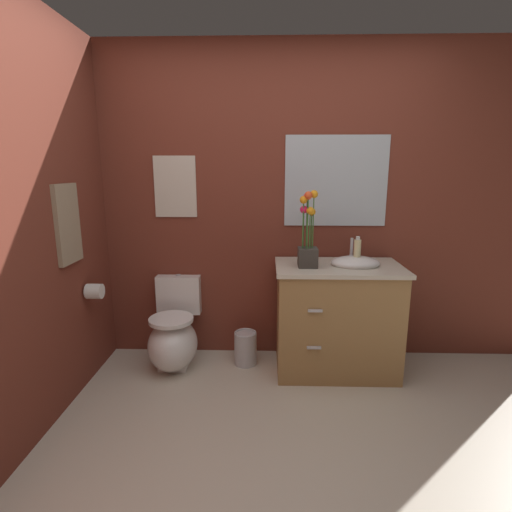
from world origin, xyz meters
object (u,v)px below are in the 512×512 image
Objects in this scene: wall_mirror at (336,181)px; flower_vase at (308,240)px; toilet at (174,337)px; soap_bottle at (357,252)px; vanity_cabinet at (337,317)px; toilet_paper_roll at (95,291)px; wall_poster at (175,187)px; hanging_towel at (68,224)px; trash_bin at (245,348)px.

flower_vase is at bearing -125.43° from wall_mirror.
wall_mirror is (1.27, 0.27, 1.21)m from toilet.
soap_bottle reaches higher than toilet.
wall_mirror is at bearing 90.54° from vanity_cabinet.
soap_bottle is at bearing 5.61° from flower_vase.
vanity_cabinet is 9.30× the size of toilet_paper_roll.
toilet is at bearing 178.55° from soap_bottle.
wall_poster is 1.00m from toilet_paper_roll.
flower_vase is 5.06× the size of toilet_paper_roll.
hanging_towel is at bearing -160.83° from wall_mirror.
flower_vase reaches higher than toilet.
toilet_paper_roll is (0.06, 0.18, -0.51)m from hanging_towel.
vanity_cabinet is at bearing 5.43° from toilet_paper_roll.
wall_poster is at bearing 180.00° from wall_mirror.
toilet is 1.43× the size of wall_poster.
vanity_cabinet is at bearing 10.62° from hanging_towel.
wall_poster is (-1.03, 0.34, 0.36)m from flower_vase.
trash_bin is (0.56, 0.04, -0.11)m from toilet.
toilet_paper_roll is (-1.79, -0.17, 0.25)m from vanity_cabinet.
vanity_cabinet reaches higher than trash_bin.
toilet is at bearing 178.81° from vanity_cabinet.
hanging_towel is at bearing -146.86° from toilet.
soap_bottle is (0.37, 0.04, -0.10)m from flower_vase.
wall_mirror is at bearing 54.57° from flower_vase.
flower_vase is 1.63m from hanging_towel.
soap_bottle is at bearing -4.13° from vanity_cabinet.
flower_vase is at bearing 10.64° from hanging_towel.
trash_bin is 0.34× the size of wall_mirror.
trash_bin is at bearing 4.51° from toilet.
hanging_towel reaches higher than flower_vase.
soap_bottle is at bearing -12.24° from wall_poster.
trash_bin is at bearing -21.56° from wall_poster.
flower_vase is at bearing 4.63° from toilet_paper_roll.
flower_vase is 1.59m from toilet_paper_roll.
flower_vase is 2.52× the size of soap_bottle.
wall_poster reaches higher than toilet_paper_roll.
trash_bin is 0.52× the size of hanging_towel.
wall_poster is (-1.27, 0.29, 0.97)m from vanity_cabinet.
toilet is 2.54× the size of trash_bin.
trash_bin is (-0.71, 0.07, -0.30)m from vanity_cabinet.
toilet is at bearing -168.10° from wall_mirror.
flower_vase reaches higher than trash_bin.
flower_vase is at bearing -18.23° from wall_poster.
vanity_cabinet is 1.63m from wall_poster.
flower_vase is (1.03, -0.07, 0.80)m from toilet.
trash_bin is 2.47× the size of toilet_paper_roll.
toilet is 1.19m from wall_poster.
toilet is 1.24× the size of flower_vase.
flower_vase reaches higher than soap_bottle.
toilet_paper_roll reaches higher than trash_bin.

